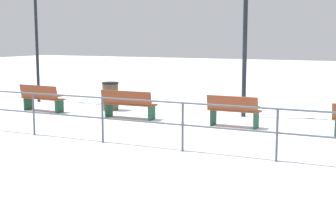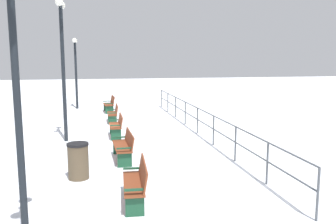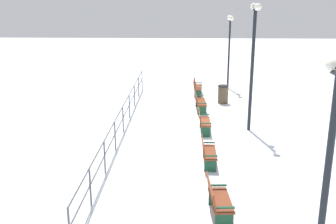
% 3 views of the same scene
% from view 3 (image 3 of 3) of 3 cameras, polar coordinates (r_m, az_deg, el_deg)
% --- Properties ---
extents(ground_plane, '(80.00, 80.00, 0.00)m').
position_cam_3_polar(ground_plane, '(16.87, 5.39, -2.87)').
color(ground_plane, white).
rests_on(ground_plane, ground).
extents(bench_nearest, '(0.64, 1.41, 0.95)m').
position_cam_3_polar(bench_nearest, '(10.51, 7.05, -12.24)').
color(bench_nearest, brown).
rests_on(bench_nearest, ground).
extents(bench_second, '(0.51, 1.42, 0.85)m').
position_cam_3_polar(bench_second, '(13.57, 5.63, -5.65)').
color(bench_second, brown).
rests_on(bench_second, ground).
extents(bench_third, '(0.50, 1.46, 0.89)m').
position_cam_3_polar(bench_third, '(16.72, 5.06, -1.32)').
color(bench_third, brown).
rests_on(bench_third, ground).
extents(bench_fourth, '(0.57, 1.71, 0.87)m').
position_cam_3_polar(bench_fourth, '(19.94, 4.47, 1.52)').
color(bench_fourth, brown).
rests_on(bench_fourth, ground).
extents(bench_fifth, '(0.58, 1.63, 0.90)m').
position_cam_3_polar(bench_fifth, '(23.20, 4.12, 3.61)').
color(bench_fifth, brown).
rests_on(bench_fifth, ground).
extents(lamppost_near, '(0.27, 1.04, 4.32)m').
position_cam_3_polar(lamppost_near, '(8.29, 22.25, -3.44)').
color(lamppost_near, black).
rests_on(lamppost_near, ground).
extents(lamppost_middle, '(0.28, 1.17, 5.22)m').
position_cam_3_polar(lamppost_middle, '(16.65, 12.03, 8.86)').
color(lamppost_middle, black).
rests_on(lamppost_middle, ground).
extents(lamppost_far, '(0.30, 1.08, 4.41)m').
position_cam_3_polar(lamppost_far, '(24.72, 8.77, 10.76)').
color(lamppost_far, black).
rests_on(lamppost_far, ground).
extents(waterfront_railing, '(0.05, 16.68, 1.09)m').
position_cam_3_polar(waterfront_railing, '(16.79, -6.43, -0.34)').
color(waterfront_railing, '#4C5156').
rests_on(waterfront_railing, ground).
extents(trash_bin, '(0.56, 0.56, 0.96)m').
position_cam_3_polar(trash_bin, '(21.48, 7.84, 2.52)').
color(trash_bin, brown).
rests_on(trash_bin, ground).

